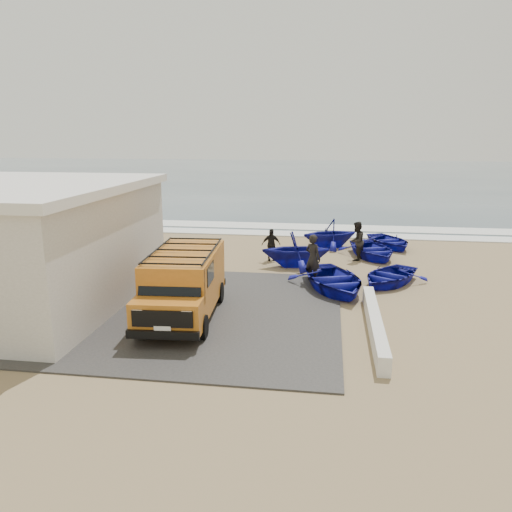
{
  "coord_description": "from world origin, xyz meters",
  "views": [
    {
      "loc": [
        3.49,
        -17.68,
        5.93
      ],
      "look_at": [
        0.69,
        1.37,
        1.2
      ],
      "focal_mm": 35.0,
      "sensor_mm": 36.0,
      "label": 1
    }
  ],
  "objects": [
    {
      "name": "van",
      "position": [
        -1.15,
        -2.52,
        1.21
      ],
      "size": [
        2.41,
        5.37,
        2.25
      ],
      "rotation": [
        0.0,
        0.0,
        0.07
      ],
      "color": "#C3701D",
      "rests_on": "ground"
    },
    {
      "name": "slab",
      "position": [
        -2.0,
        -2.0,
        0.03
      ],
      "size": [
        12.0,
        10.0,
        0.05
      ],
      "primitive_type": "cube",
      "color": "#3A3835",
      "rests_on": "ground"
    },
    {
      "name": "boat_near_right",
      "position": [
        5.99,
        2.27,
        0.35
      ],
      "size": [
        3.81,
        4.11,
        0.69
      ],
      "primitive_type": "imported",
      "rotation": [
        0.0,
        0.0,
        -0.56
      ],
      "color": "#121695",
      "rests_on": "ground"
    },
    {
      "name": "ocean",
      "position": [
        0.0,
        56.0,
        0.0
      ],
      "size": [
        180.0,
        88.0,
        0.01
      ],
      "primitive_type": "cube",
      "color": "#385166",
      "rests_on": "ground"
    },
    {
      "name": "boat_mid_right",
      "position": [
        5.66,
        6.74,
        0.39
      ],
      "size": [
        3.68,
        4.38,
        0.78
      ],
      "primitive_type": "imported",
      "rotation": [
        0.0,
        0.0,
        0.3
      ],
      "color": "#121695",
      "rests_on": "ground"
    },
    {
      "name": "surf_wash",
      "position": [
        0.0,
        14.5,
        0.02
      ],
      "size": [
        180.0,
        2.2,
        0.04
      ],
      "primitive_type": "cube",
      "color": "white",
      "rests_on": "ground"
    },
    {
      "name": "fisherman_front",
      "position": [
        2.92,
        2.23,
        0.98
      ],
      "size": [
        0.86,
        0.81,
        1.97
      ],
      "primitive_type": "imported",
      "rotation": [
        0.0,
        0.0,
        2.5
      ],
      "color": "black",
      "rests_on": "ground"
    },
    {
      "name": "building",
      "position": [
        -7.5,
        -2.0,
        2.16
      ],
      "size": [
        8.4,
        9.4,
        4.3
      ],
      "color": "silver",
      "rests_on": "ground"
    },
    {
      "name": "boat_near_left",
      "position": [
        3.76,
        1.08,
        0.43
      ],
      "size": [
        4.15,
        4.88,
        0.86
      ],
      "primitive_type": "imported",
      "rotation": [
        0.0,
        0.0,
        0.34
      ],
      "color": "#121695",
      "rests_on": "ground"
    },
    {
      "name": "fisherman_middle",
      "position": [
        4.86,
        6.1,
        0.94
      ],
      "size": [
        1.02,
        1.12,
        1.87
      ],
      "primitive_type": "imported",
      "rotation": [
        0.0,
        0.0,
        -2.0
      ],
      "color": "black",
      "rests_on": "ground"
    },
    {
      "name": "boat_far_left",
      "position": [
        3.59,
        8.71,
        0.77
      ],
      "size": [
        3.7,
        3.49,
        1.55
      ],
      "primitive_type": "imported",
      "rotation": [
        0.0,
        0.0,
        -1.17
      ],
      "color": "#121695",
      "rests_on": "ground"
    },
    {
      "name": "boat_mid_left",
      "position": [
        2.07,
        4.45,
        0.81
      ],
      "size": [
        3.55,
        3.23,
        1.62
      ],
      "primitive_type": "imported",
      "rotation": [
        0.0,
        0.0,
        1.77
      ],
      "color": "#121695",
      "rests_on": "ground"
    },
    {
      "name": "fisherman_back",
      "position": [
        0.81,
        5.45,
        0.77
      ],
      "size": [
        0.97,
        0.6,
        1.54
      ],
      "primitive_type": "imported",
      "rotation": [
        0.0,
        0.0,
        0.27
      ],
      "color": "black",
      "rests_on": "ground"
    },
    {
      "name": "parapet",
      "position": [
        5.0,
        -3.0,
        0.28
      ],
      "size": [
        0.35,
        6.0,
        0.55
      ],
      "primitive_type": "cube",
      "color": "silver",
      "rests_on": "ground"
    },
    {
      "name": "ground",
      "position": [
        0.0,
        0.0,
        0.0
      ],
      "size": [
        160.0,
        160.0,
        0.0
      ],
      "primitive_type": "plane",
      "color": "#937B55"
    },
    {
      "name": "surf_line",
      "position": [
        0.0,
        12.0,
        0.03
      ],
      "size": [
        180.0,
        1.6,
        0.06
      ],
      "primitive_type": "cube",
      "color": "white",
      "rests_on": "ground"
    },
    {
      "name": "boat_far_right",
      "position": [
        6.74,
        9.14,
        0.35
      ],
      "size": [
        3.59,
        4.09,
        0.7
      ],
      "primitive_type": "imported",
      "rotation": [
        0.0,
        0.0,
        0.41
      ],
      "color": "#121695",
      "rests_on": "ground"
    }
  ]
}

